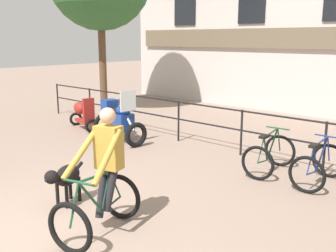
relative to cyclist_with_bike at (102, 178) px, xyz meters
The scene contains 8 objects.
ground_plane 1.26m from the cyclist_with_bike, 123.09° to the right, with size 60.00×60.00×0.00m, color gray.
canal_railing 4.39m from the cyclist_with_bike, 97.17° to the left, with size 15.05×0.05×1.05m.
cyclist_with_bike is the anchor object (origin of this frame).
dog 1.16m from the cyclist_with_bike, behind, with size 0.43×0.89×0.67m.
parked_motorcycle 4.88m from the cyclist_with_bike, 136.98° to the left, with size 1.74×0.86×1.35m.
parked_bicycle_near_lamp 3.76m from the cyclist_with_bike, 82.19° to the left, with size 0.74×1.16×0.86m.
parked_bicycle_mid_left 4.01m from the cyclist_with_bike, 68.15° to the left, with size 0.68×1.12×0.86m.
parked_scooter 6.47m from the cyclist_with_bike, 146.93° to the left, with size 1.34×0.68×0.96m.
Camera 1 is at (4.58, -2.25, 2.60)m, focal length 42.00 mm.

